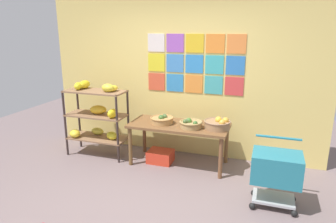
{
  "coord_description": "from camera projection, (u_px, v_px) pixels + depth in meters",
  "views": [
    {
      "loc": [
        1.42,
        -3.09,
        2.13
      ],
      "look_at": [
        0.05,
        0.97,
        0.95
      ],
      "focal_mm": 32.73,
      "sensor_mm": 36.0,
      "label": 1
    }
  ],
  "objects": [
    {
      "name": "ground",
      "position": [
        140.0,
        204.0,
        3.83
      ],
      "size": [
        9.55,
        9.55,
        0.0
      ],
      "primitive_type": "plane",
      "color": "slate"
    },
    {
      "name": "back_wall_with_art",
      "position": [
        181.0,
        73.0,
        5.1
      ],
      "size": [
        4.72,
        0.07,
        2.8
      ],
      "color": "#E1C66B",
      "rests_on": "ground"
    },
    {
      "name": "banana_shelf_unit",
      "position": [
        97.0,
        112.0,
        5.14
      ],
      "size": [
        1.02,
        0.53,
        1.26
      ],
      "color": "#322724",
      "rests_on": "ground"
    },
    {
      "name": "display_table",
      "position": [
        179.0,
        129.0,
        4.81
      ],
      "size": [
        1.55,
        0.69,
        0.67
      ],
      "color": "brown",
      "rests_on": "ground"
    },
    {
      "name": "fruit_basket_centre",
      "position": [
        191.0,
        124.0,
        4.61
      ],
      "size": [
        0.35,
        0.35,
        0.15
      ],
      "color": "#A48551",
      "rests_on": "display_table"
    },
    {
      "name": "fruit_basket_left",
      "position": [
        162.0,
        120.0,
        4.83
      ],
      "size": [
        0.37,
        0.37,
        0.15
      ],
      "color": "#B0814A",
      "rests_on": "display_table"
    },
    {
      "name": "fruit_basket_back_left",
      "position": [
        218.0,
        124.0,
        4.56
      ],
      "size": [
        0.4,
        0.4,
        0.19
      ],
      "color": "#97704B",
      "rests_on": "display_table"
    },
    {
      "name": "produce_crate_under_table",
      "position": [
        160.0,
        156.0,
        5.0
      ],
      "size": [
        0.4,
        0.31,
        0.2
      ],
      "primitive_type": "cube",
      "color": "red",
      "rests_on": "ground"
    },
    {
      "name": "shopping_cart",
      "position": [
        276.0,
        170.0,
        3.67
      ],
      "size": [
        0.57,
        0.47,
        0.82
      ],
      "rotation": [
        0.0,
        0.0,
        -0.07
      ],
      "color": "black",
      "rests_on": "ground"
    }
  ]
}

